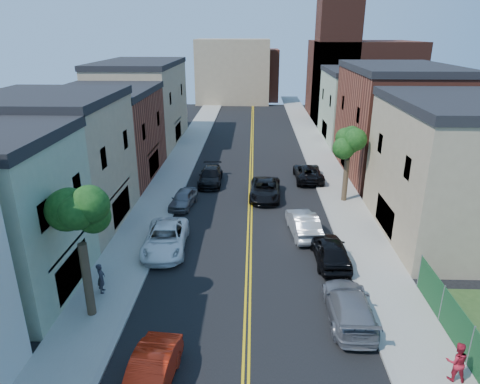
# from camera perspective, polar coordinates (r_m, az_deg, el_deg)

# --- Properties ---
(sidewalk_left) EXTENTS (3.20, 100.00, 0.15)m
(sidewalk_left) POSITION_cam_1_polar(r_m,az_deg,el_deg) (46.62, -8.25, 3.69)
(sidewalk_left) COLOR gray
(sidewalk_left) RESTS_ON ground
(sidewalk_right) EXTENTS (3.20, 100.00, 0.15)m
(sidewalk_right) POSITION_cam_1_polar(r_m,az_deg,el_deg) (46.55, 11.31, 3.47)
(sidewalk_right) COLOR gray
(sidewalk_right) RESTS_ON ground
(curb_left) EXTENTS (0.30, 100.00, 0.15)m
(curb_left) POSITION_cam_1_polar(r_m,az_deg,el_deg) (46.35, -6.12, 3.69)
(curb_left) COLOR gray
(curb_left) RESTS_ON ground
(curb_right) EXTENTS (0.30, 100.00, 0.15)m
(curb_right) POSITION_cam_1_polar(r_m,az_deg,el_deg) (46.29, 9.17, 3.52)
(curb_right) COLOR gray
(curb_right) RESTS_ON ground
(bldg_left_tan_near) EXTENTS (9.00, 10.00, 9.00)m
(bldg_left_tan_near) POSITION_cam_1_polar(r_m,az_deg,el_deg) (33.45, -23.41, 3.22)
(bldg_left_tan_near) COLOR #998466
(bldg_left_tan_near) RESTS_ON ground
(bldg_left_brick) EXTENTS (9.00, 12.00, 8.00)m
(bldg_left_brick) POSITION_cam_1_polar(r_m,az_deg,el_deg) (43.41, -17.43, 7.04)
(bldg_left_brick) COLOR brown
(bldg_left_brick) RESTS_ON ground
(bldg_left_tan_far) EXTENTS (9.00, 16.00, 9.50)m
(bldg_left_tan_far) POSITION_cam_1_polar(r_m,az_deg,el_deg) (56.41, -13.00, 11.24)
(bldg_left_tan_far) COLOR #998466
(bldg_left_tan_far) RESTS_ON ground
(bldg_right_tan) EXTENTS (9.00, 12.00, 9.00)m
(bldg_right_tan) POSITION_cam_1_polar(r_m,az_deg,el_deg) (32.40, 26.97, 2.11)
(bldg_right_tan) COLOR #998466
(bldg_right_tan) RESTS_ON ground
(bldg_right_brick) EXTENTS (9.00, 14.00, 10.00)m
(bldg_right_brick) POSITION_cam_1_polar(r_m,az_deg,el_deg) (44.91, 19.94, 8.50)
(bldg_right_brick) COLOR brown
(bldg_right_brick) RESTS_ON ground
(bldg_right_palegrn) EXTENTS (9.00, 12.00, 8.50)m
(bldg_right_palegrn) POSITION_cam_1_polar(r_m,az_deg,el_deg) (58.30, 15.81, 10.79)
(bldg_right_palegrn) COLOR gray
(bldg_right_palegrn) RESTS_ON ground
(church) EXTENTS (16.20, 14.20, 22.60)m
(church) POSITION_cam_1_polar(r_m,az_deg,el_deg) (73.02, 15.16, 15.12)
(church) COLOR #4C2319
(church) RESTS_ON ground
(backdrop_left) EXTENTS (14.00, 8.00, 12.00)m
(backdrop_left) POSITION_cam_1_polar(r_m,az_deg,el_deg) (86.30, -0.97, 15.75)
(backdrop_left) COLOR #998466
(backdrop_left) RESTS_ON ground
(backdrop_center) EXTENTS (10.00, 8.00, 10.00)m
(backdrop_center) POSITION_cam_1_polar(r_m,az_deg,el_deg) (90.27, 1.79, 15.33)
(backdrop_center) COLOR brown
(backdrop_center) RESTS_ON ground
(tree_left_mid) EXTENTS (5.20, 5.20, 9.29)m
(tree_left_mid) POSITION_cam_1_polar(r_m,az_deg,el_deg) (20.85, -21.10, -0.43)
(tree_left_mid) COLOR #392B1C
(tree_left_mid) RESTS_ON sidewalk_left
(tree_right_far) EXTENTS (4.40, 4.40, 8.03)m
(tree_right_far) POSITION_cam_1_polar(r_m,az_deg,el_deg) (35.61, 14.44, 7.38)
(tree_right_far) COLOR #392B1C
(tree_right_far) RESTS_ON sidewalk_right
(red_sedan) EXTENTS (1.99, 4.69, 1.51)m
(red_sedan) POSITION_cam_1_polar(r_m,az_deg,el_deg) (18.86, -11.91, -22.85)
(red_sedan) COLOR red
(red_sedan) RESTS_ON ground
(white_pickup) EXTENTS (3.00, 5.93, 1.61)m
(white_pickup) POSITION_cam_1_polar(r_m,az_deg,el_deg) (28.65, -9.90, -6.13)
(white_pickup) COLOR white
(white_pickup) RESTS_ON ground
(grey_car_left) EXTENTS (2.18, 4.25, 1.39)m
(grey_car_left) POSITION_cam_1_polar(r_m,az_deg,el_deg) (35.31, -7.58, -0.88)
(grey_car_left) COLOR slate
(grey_car_left) RESTS_ON ground
(black_car_left) EXTENTS (2.13, 5.16, 1.49)m
(black_car_left) POSITION_cam_1_polar(r_m,az_deg,el_deg) (40.35, -3.94, 2.14)
(black_car_left) COLOR black
(black_car_left) RESTS_ON ground
(grey_car_right) EXTENTS (2.27, 5.38, 1.55)m
(grey_car_right) POSITION_cam_1_polar(r_m,az_deg,el_deg) (22.66, 14.36, -14.52)
(grey_car_right) COLOR slate
(grey_car_right) RESTS_ON ground
(black_car_right) EXTENTS (2.15, 4.99, 1.68)m
(black_car_right) POSITION_cam_1_polar(r_m,az_deg,el_deg) (27.33, 11.99, -7.61)
(black_car_right) COLOR black
(black_car_right) RESTS_ON ground
(silver_car_right) EXTENTS (2.28, 5.14, 1.64)m
(silver_car_right) POSITION_cam_1_polar(r_m,az_deg,el_deg) (30.62, 8.44, -4.17)
(silver_car_right) COLOR #B5B9BE
(silver_car_right) RESTS_ON ground
(dark_car_right_far) EXTENTS (2.59, 5.51, 1.52)m
(dark_car_right_far) POSITION_cam_1_polar(r_m,az_deg,el_deg) (41.74, 9.06, 2.59)
(dark_car_right_far) COLOR black
(dark_car_right_far) RESTS_ON ground
(black_suv_lane) EXTENTS (2.81, 5.62, 1.53)m
(black_suv_lane) POSITION_cam_1_polar(r_m,az_deg,el_deg) (36.86, 3.36, 0.35)
(black_suv_lane) COLOR black
(black_suv_lane) RESTS_ON ground
(pedestrian_left) EXTENTS (0.51, 0.69, 1.73)m
(pedestrian_left) POSITION_cam_1_polar(r_m,az_deg,el_deg) (24.85, -18.03, -10.87)
(pedestrian_left) COLOR #2A2931
(pedestrian_left) RESTS_ON sidewalk_left
(pedestrian_right) EXTENTS (0.94, 0.78, 1.78)m
(pedestrian_right) POSITION_cam_1_polar(r_m,az_deg,el_deg) (20.63, 26.93, -19.52)
(pedestrian_right) COLOR #A6192B
(pedestrian_right) RESTS_ON sidewalk_right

